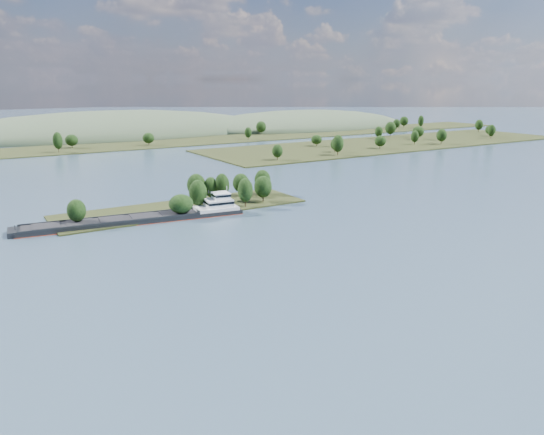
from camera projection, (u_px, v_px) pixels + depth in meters
ground at (257, 248)px, 164.05m from camera, size 1800.00×1800.00×0.00m
tree_island at (201, 198)px, 215.49m from camera, size 100.00×33.10×13.42m
right_bank at (394, 142)px, 429.49m from camera, size 320.00×90.00×15.39m
back_shoreline at (81, 148)px, 398.94m from camera, size 900.00×60.00×15.62m
hill_east at (303, 127)px, 584.26m from camera, size 260.00×140.00×36.00m
hill_west at (113, 134)px, 507.77m from camera, size 320.00×160.00×44.00m
cargo_barge at (149, 217)px, 195.56m from camera, size 83.05×19.93×11.15m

